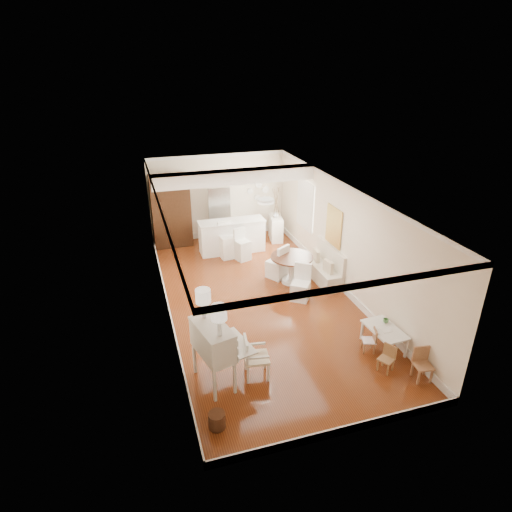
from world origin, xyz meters
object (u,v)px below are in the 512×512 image
kids_table (383,338)px  breakfast_counter (232,236)px  secretary_bureau (213,355)px  sideboard (276,228)px  kids_chair_c (423,365)px  slip_chair_near (301,283)px  kids_chair_a (386,359)px  fridge (230,213)px  dining_table (291,269)px  pantry_cabinet (171,211)px  wicker_basket (217,420)px  kids_chair_b (369,340)px  bar_stool_left (227,240)px  gustavian_armchair (257,357)px  bar_stool_right (243,245)px

kids_table → breakfast_counter: bearing=107.4°
secretary_bureau → sideboard: bearing=47.8°
kids_table → kids_chair_c: (0.16, -1.07, 0.10)m
slip_chair_near → kids_chair_a: bearing=-44.0°
fridge → kids_table: bearing=-76.8°
dining_table → sideboard: (0.61, 3.00, 0.01)m
kids_chair_a → pantry_cabinet: bearing=173.2°
kids_table → wicker_basket: bearing=-164.2°
kids_chair_b → pantry_cabinet: size_ratio=0.23×
wicker_basket → dining_table: dining_table is taller
kids_chair_a → bar_stool_left: size_ratio=0.50×
kids_chair_b → fridge: size_ratio=0.30×
secretary_bureau → dining_table: 4.35m
fridge → kids_chair_b: bearing=-79.6°
gustavian_armchair → kids_chair_c: 3.12m
wicker_basket → bar_stool_left: size_ratio=0.26×
gustavian_armchair → kids_chair_c: gustavian_armchair is taller
wicker_basket → breakfast_counter: (1.98, 6.83, 0.37)m
secretary_bureau → dining_table: size_ratio=1.11×
secretary_bureau → wicker_basket: secretary_bureau is taller
bar_stool_left → bar_stool_right: (0.39, -0.29, -0.07)m
gustavian_armchair → bar_stool_left: size_ratio=0.77×
kids_chair_b → sideboard: bearing=-163.7°
slip_chair_near → bar_stool_left: bearing=147.2°
kids_chair_b → breakfast_counter: breakfast_counter is taller
bar_stool_right → pantry_cabinet: pantry_cabinet is taller
kids_chair_b → sideboard: (0.19, 6.30, 0.13)m
kids_chair_b → secretary_bureau: bearing=-72.1°
kids_table → fridge: (-1.60, 6.81, 0.66)m
kids_chair_c → breakfast_counter: bearing=114.8°
kids_chair_a → fridge: fridge is taller
kids_chair_c → bar_stool_left: 6.81m
breakfast_counter → sideboard: 1.73m
kids_chair_a → bar_stool_left: bearing=166.1°
gustavian_armchair → fridge: (1.19, 6.86, 0.47)m
gustavian_armchair → pantry_cabinet: pantry_cabinet is taller
slip_chair_near → dining_table: bearing=119.1°
dining_table → gustavian_armchair: bearing=-121.1°
secretary_bureau → pantry_cabinet: (0.10, 6.84, 0.52)m
wicker_basket → bar_stool_right: (2.14, 6.15, 0.34)m
wicker_basket → breakfast_counter: 7.12m
wicker_basket → bar_stool_left: bar_stool_left is taller
kids_table → pantry_cabinet: bearing=117.1°
dining_table → slip_chair_near: slip_chair_near is taller
kids_chair_b → breakfast_counter: (-1.45, 5.76, 0.24)m
wicker_basket → kids_table: size_ratio=0.30×
dining_table → sideboard: sideboard is taller
bar_stool_left → bar_stool_right: 0.50m
wicker_basket → sideboard: sideboard is taller
breakfast_counter → bar_stool_right: size_ratio=2.11×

